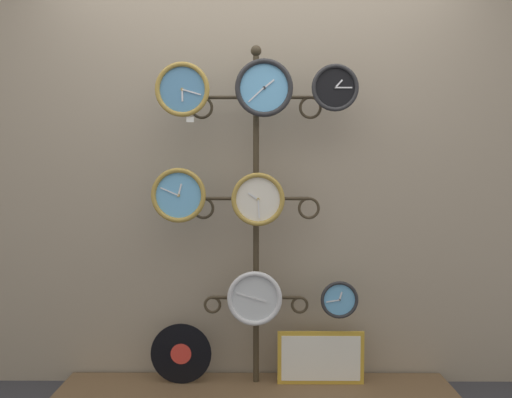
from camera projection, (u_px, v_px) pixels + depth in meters
name	position (u px, v px, depth m)	size (l,w,h in m)	color
shop_wall	(256.00, 149.00, 2.95)	(4.40, 0.04, 2.80)	gray
low_shelf	(256.00, 391.00, 2.81)	(2.20, 0.36, 0.06)	brown
display_stand	(256.00, 282.00, 2.84)	(0.74, 0.40, 1.96)	#382D1E
clock_top_left	(182.00, 90.00, 2.66)	(0.29, 0.04, 0.29)	#4C84B2
clock_top_center	(264.00, 88.00, 2.68)	(0.31, 0.04, 0.31)	#60A8DB
clock_top_right	(335.00, 88.00, 2.67)	(0.25, 0.04, 0.25)	black
clock_middle_left	(179.00, 195.00, 2.72)	(0.30, 0.04, 0.30)	#60A8DB
clock_middle_center	(258.00, 199.00, 2.70)	(0.29, 0.04, 0.29)	silver
clock_bottom_center	(255.00, 298.00, 2.76)	(0.31, 0.04, 0.31)	silver
clock_bottom_right	(339.00, 300.00, 2.76)	(0.21, 0.04, 0.21)	#60A8DB
vinyl_record	(181.00, 354.00, 2.82)	(0.35, 0.01, 0.35)	black
picture_frame	(321.00, 358.00, 2.82)	(0.49, 0.02, 0.30)	gold
price_tag_upper	(190.00, 120.00, 2.67)	(0.04, 0.00, 0.03)	white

